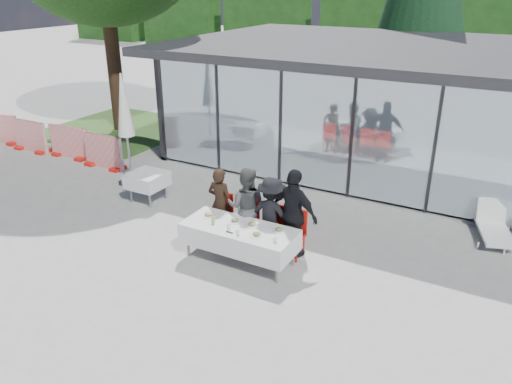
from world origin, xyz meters
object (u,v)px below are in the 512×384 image
plate_c (252,224)px  construction_barriers (0,131)px  diner_c (271,215)px  juice_bottle (213,219)px  dining_table (239,237)px  diner_chair_a (222,213)px  folded_eyeglasses (229,232)px  diner_chair_d (294,231)px  diner_a (220,203)px  diner_chair_c (272,225)px  lounger (494,226)px  plate_b (235,220)px  diner_chair_b (248,219)px  diner_d (294,214)px  plate_d (279,230)px  diner_b (246,207)px  plate_extra (257,235)px  market_umbrella (125,113)px  spare_table_left (147,180)px  plate_a (208,215)px

plate_c → construction_barriers: 11.51m
diner_c → juice_bottle: diner_c is taller
dining_table → diner_chair_a: diner_chair_a is taller
folded_eyeglasses → construction_barriers: 11.39m
diner_chair_d → diner_chair_a: bearing=180.0°
diner_a → diner_chair_d: size_ratio=1.61×
diner_chair_c → lounger: bearing=35.0°
plate_b → lounger: plate_b is taller
diner_a → lounger: (5.18, 2.83, -0.52)m
diner_chair_d → construction_barriers: size_ratio=0.09×
diner_chair_b → diner_d: bearing=-2.8°
plate_d → diner_a: bearing=163.7°
diner_b → plate_d: 1.10m
diner_b → plate_extra: 1.11m
diner_a → folded_eyeglasses: 1.30m
dining_table → lounger: 5.57m
plate_extra → construction_barriers: (-11.49, 2.87, -0.34)m
plate_b → lounger: size_ratio=0.18×
diner_d → plate_c: bearing=51.4°
diner_chair_c → market_umbrella: 5.34m
diner_chair_a → lounger: size_ratio=0.67×
diner_b → diner_chair_d: 1.12m
diner_chair_a → diner_b: 0.71m
diner_chair_b → plate_d: 1.15m
dining_table → lounger: dining_table is taller
folded_eyeglasses → diner_d: bearing=48.5°
spare_table_left → plate_a: bearing=-25.5°
plate_d → spare_table_left: size_ratio=0.30×
plate_d → plate_extra: 0.47m
plate_c → diner_a: bearing=153.9°
diner_a → plate_d: size_ratio=6.03×
plate_c → diner_chair_c: bearing=75.8°
market_umbrella → diner_chair_a: bearing=-18.9°
diner_chair_c → plate_extra: bearing=-81.8°
diner_d → market_umbrella: size_ratio=0.62×
diner_a → folded_eyeglasses: size_ratio=11.18×
diner_chair_b → plate_extra: diner_chair_b is taller
plate_b → plate_d: (0.94, 0.07, 0.00)m
market_umbrella → folded_eyeglasses: bearing=-26.9°
diner_c → market_umbrella: (-4.97, 1.34, 1.19)m
folded_eyeglasses → lounger: bearing=41.3°
diner_b → plate_b: bearing=79.0°
diner_a → plate_a: (0.09, -0.59, -0.01)m
diner_a → diner_b: bearing=178.4°
diner_chair_d → market_umbrella: 5.80m
plate_extra → juice_bottle: bearing=176.8°
diner_d → plate_c: 0.84m
diner_c → spare_table_left: bearing=-10.6°
spare_table_left → market_umbrella: market_umbrella is taller
diner_chair_a → folded_eyeglasses: size_ratio=6.96×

